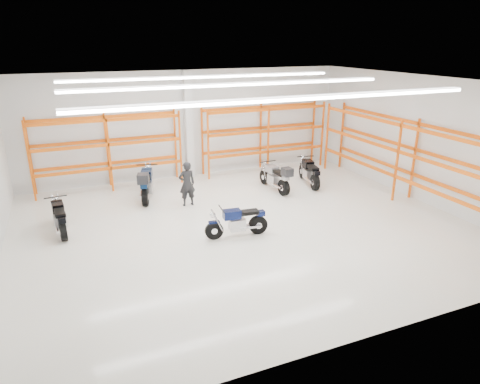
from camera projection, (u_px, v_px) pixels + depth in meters
name	position (u px, v px, depth m)	size (l,w,h in m)	color
ground	(242.00, 226.00, 13.75)	(14.00, 14.00, 0.00)	beige
room_shell	(242.00, 125.00, 12.67)	(14.02, 12.02, 4.51)	silver
motorcycle_main	(239.00, 222.00, 12.91)	(1.96, 0.65, 0.96)	black
motorcycle_back_a	(60.00, 218.00, 13.13)	(0.68, 2.05, 1.01)	black
motorcycle_back_b	(146.00, 184.00, 15.82)	(1.07, 2.42, 1.26)	black
motorcycle_back_c	(276.00, 178.00, 16.75)	(0.71, 2.24, 1.15)	black
motorcycle_back_d	(310.00, 173.00, 17.49)	(0.85, 2.16, 1.07)	black
standing_man	(187.00, 184.00, 15.21)	(0.59, 0.39, 1.63)	black
structural_column	(189.00, 125.00, 18.05)	(0.32, 0.32, 4.50)	white
pallet_racking_back_left	(108.00, 145.00, 16.67)	(5.67, 0.87, 3.00)	#D84F00
pallet_racking_back_right	(264.00, 131.00, 19.14)	(5.67, 0.87, 3.00)	#D84F00
pallet_racking_side	(407.00, 152.00, 15.49)	(0.87, 9.07, 3.00)	#D84F00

